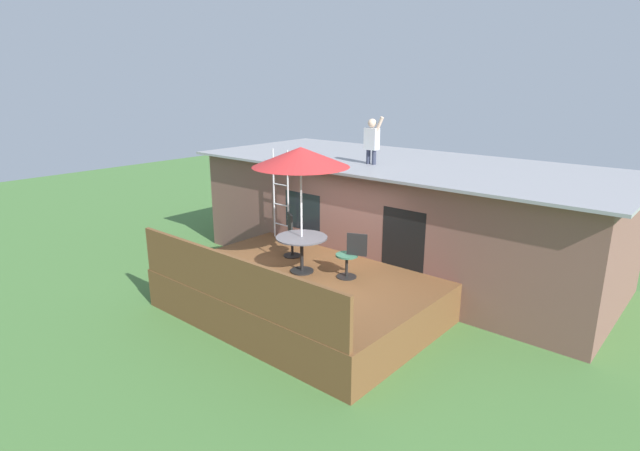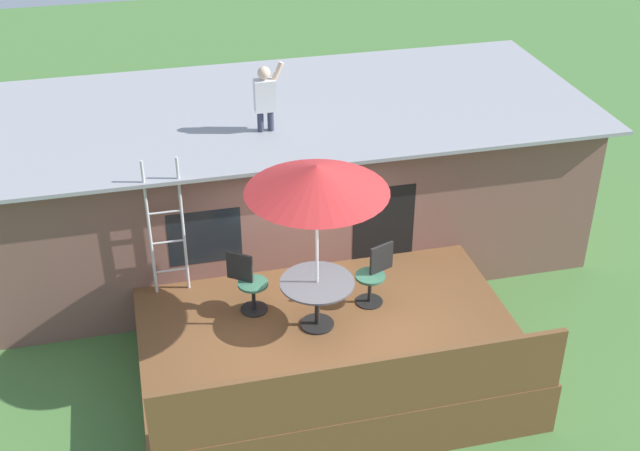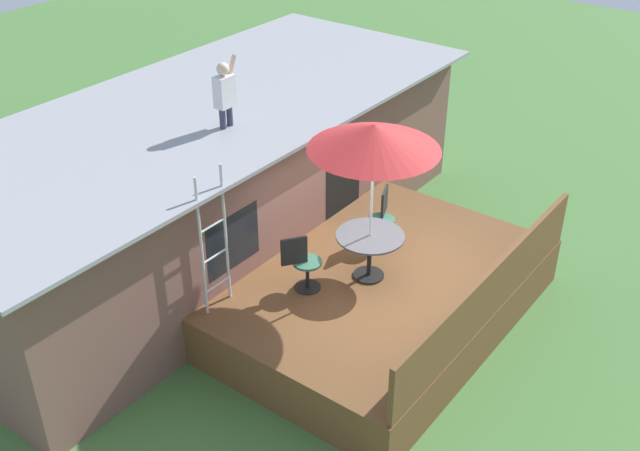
{
  "view_description": "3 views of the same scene",
  "coord_description": "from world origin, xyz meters",
  "px_view_note": "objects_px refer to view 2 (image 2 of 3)",
  "views": [
    {
      "loc": [
        6.41,
        -6.99,
        4.55
      ],
      "look_at": [
        -0.04,
        0.54,
        1.7
      ],
      "focal_mm": 28.27,
      "sensor_mm": 36.0,
      "label": 1
    },
    {
      "loc": [
        -2.32,
        -9.17,
        8.17
      ],
      "look_at": [
        0.06,
        0.72,
        2.05
      ],
      "focal_mm": 47.18,
      "sensor_mm": 36.0,
      "label": 2
    },
    {
      "loc": [
        -8.3,
        -5.13,
        7.61
      ],
      "look_at": [
        -0.52,
        0.73,
        1.66
      ],
      "focal_mm": 42.85,
      "sensor_mm": 36.0,
      "label": 3
    }
  ],
  "objects_px": {
    "patio_umbrella": "(317,179)",
    "step_ladder": "(166,227)",
    "person_figure": "(265,94)",
    "patio_chair_left": "(248,283)",
    "patio_table": "(317,291)",
    "patio_chair_right": "(374,275)"
  },
  "relations": [
    {
      "from": "patio_table",
      "to": "patio_umbrella",
      "type": "height_order",
      "value": "patio_umbrella"
    },
    {
      "from": "patio_table",
      "to": "patio_chair_left",
      "type": "bearing_deg",
      "value": 145.01
    },
    {
      "from": "patio_chair_left",
      "to": "patio_umbrella",
      "type": "bearing_deg",
      "value": -0.0
    },
    {
      "from": "patio_chair_left",
      "to": "patio_chair_right",
      "type": "relative_size",
      "value": 1.0
    },
    {
      "from": "patio_table",
      "to": "patio_chair_right",
      "type": "bearing_deg",
      "value": 22.03
    },
    {
      "from": "patio_table",
      "to": "patio_chair_left",
      "type": "xyz_separation_m",
      "value": [
        -0.87,
        0.61,
        -0.13
      ]
    },
    {
      "from": "patio_umbrella",
      "to": "patio_chair_right",
      "type": "xyz_separation_m",
      "value": [
        0.94,
        0.38,
        -1.89
      ]
    },
    {
      "from": "patio_table",
      "to": "patio_chair_left",
      "type": "relative_size",
      "value": 1.13
    },
    {
      "from": "patio_chair_left",
      "to": "patio_chair_right",
      "type": "bearing_deg",
      "value": 27.84
    },
    {
      "from": "person_figure",
      "to": "patio_umbrella",
      "type": "bearing_deg",
      "value": -85.98
    },
    {
      "from": "patio_chair_right",
      "to": "person_figure",
      "type": "bearing_deg",
      "value": -85.48
    },
    {
      "from": "patio_table",
      "to": "patio_chair_left",
      "type": "distance_m",
      "value": 1.07
    },
    {
      "from": "patio_umbrella",
      "to": "patio_chair_left",
      "type": "distance_m",
      "value": 2.17
    },
    {
      "from": "patio_umbrella",
      "to": "patio_chair_right",
      "type": "relative_size",
      "value": 2.76
    },
    {
      "from": "patio_table",
      "to": "person_figure",
      "type": "relative_size",
      "value": 0.94
    },
    {
      "from": "patio_chair_left",
      "to": "patio_chair_right",
      "type": "height_order",
      "value": "same"
    },
    {
      "from": "patio_table",
      "to": "step_ladder",
      "type": "height_order",
      "value": "step_ladder"
    },
    {
      "from": "person_figure",
      "to": "patio_table",
      "type": "bearing_deg",
      "value": -85.98
    },
    {
      "from": "patio_umbrella",
      "to": "step_ladder",
      "type": "xyz_separation_m",
      "value": [
        -1.92,
        1.35,
        -1.25
      ]
    },
    {
      "from": "patio_table",
      "to": "person_figure",
      "type": "bearing_deg",
      "value": 94.02
    },
    {
      "from": "person_figure",
      "to": "patio_chair_left",
      "type": "distance_m",
      "value": 2.94
    },
    {
      "from": "patio_umbrella",
      "to": "person_figure",
      "type": "relative_size",
      "value": 2.29
    }
  ]
}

